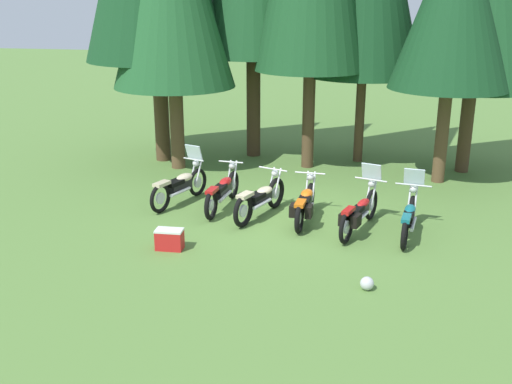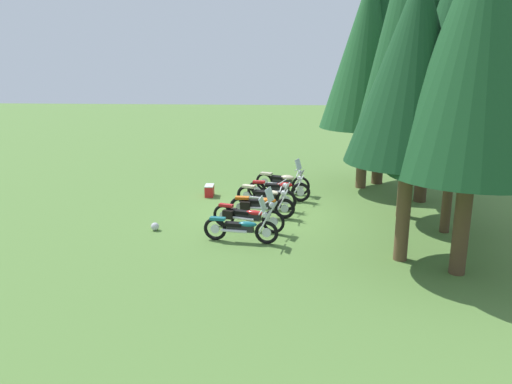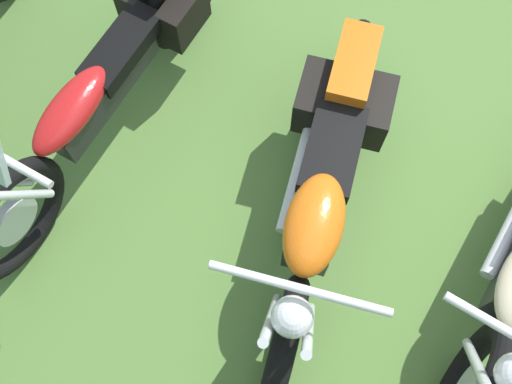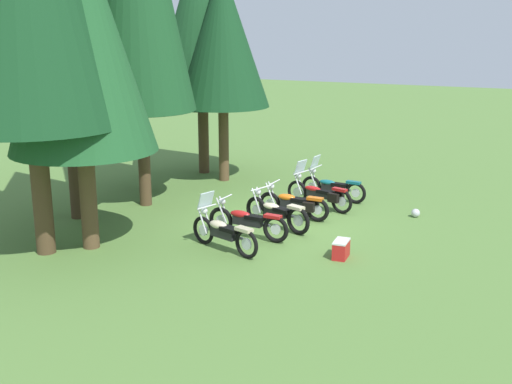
# 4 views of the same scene
# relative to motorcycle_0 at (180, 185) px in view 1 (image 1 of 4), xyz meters

# --- Properties ---
(ground_plane) EXTENTS (80.00, 80.00, 0.00)m
(ground_plane) POSITION_rel_motorcycle_0_xyz_m (2.68, -0.51, -0.48)
(ground_plane) COLOR #547A38
(motorcycle_0) EXTENTS (0.92, 2.10, 1.37)m
(motorcycle_0) POSITION_rel_motorcycle_0_xyz_m (0.00, 0.00, 0.00)
(motorcycle_0) COLOR black
(motorcycle_0) RESTS_ON ground_plane
(motorcycle_1) EXTENTS (0.63, 2.30, 1.00)m
(motorcycle_1) POSITION_rel_motorcycle_0_xyz_m (1.11, -0.14, -0.04)
(motorcycle_1) COLOR black
(motorcycle_1) RESTS_ON ground_plane
(motorcycle_2) EXTENTS (1.00, 2.12, 1.03)m
(motorcycle_2) POSITION_rel_motorcycle_0_xyz_m (2.11, -0.55, -0.03)
(motorcycle_2) COLOR black
(motorcycle_2) RESTS_ON ground_plane
(motorcycle_3) EXTENTS (0.71, 2.14, 0.99)m
(motorcycle_3) POSITION_rel_motorcycle_0_xyz_m (3.15, -0.68, -0.05)
(motorcycle_3) COLOR black
(motorcycle_3) RESTS_ON ground_plane
(motorcycle_4) EXTENTS (0.99, 2.23, 1.37)m
(motorcycle_4) POSITION_rel_motorcycle_0_xyz_m (4.37, -1.03, -0.02)
(motorcycle_4) COLOR black
(motorcycle_4) RESTS_ON ground_plane
(motorcycle_5) EXTENTS (0.77, 2.15, 1.34)m
(motorcycle_5) POSITION_rel_motorcycle_0_xyz_m (5.43, -1.10, -0.04)
(motorcycle_5) COLOR black
(motorcycle_5) RESTS_ON ground_plane
(picnic_cooler) EXTENTS (0.57, 0.34, 0.43)m
(picnic_cooler) POSITION_rel_motorcycle_0_xyz_m (0.63, -2.75, -0.27)
(picnic_cooler) COLOR red
(picnic_cooler) RESTS_ON ground_plane
(dropped_helmet) EXTENTS (0.25, 0.25, 0.25)m
(dropped_helmet) POSITION_rel_motorcycle_0_xyz_m (4.60, -3.80, -0.36)
(dropped_helmet) COLOR silver
(dropped_helmet) RESTS_ON ground_plane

